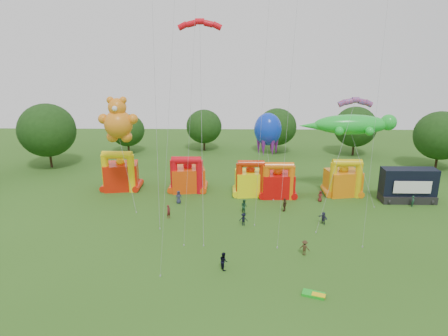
{
  "coord_description": "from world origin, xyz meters",
  "views": [
    {
      "loc": [
        -1.99,
        -30.32,
        21.47
      ],
      "look_at": [
        -2.91,
        18.0,
        7.07
      ],
      "focal_mm": 32.0,
      "sensor_mm": 36.0,
      "label": 1
    }
  ],
  "objects_px": {
    "bouncy_castle_2": "(250,181)",
    "octopus_kite": "(268,141)",
    "gecko_kite": "(357,148)",
    "teddy_bear_kite": "(124,152)",
    "spectator_4": "(285,205)",
    "stage_trailer": "(408,186)",
    "spectator_0": "(179,197)",
    "bouncy_castle_0": "(121,174)"
  },
  "relations": [
    {
      "from": "spectator_0",
      "to": "bouncy_castle_0",
      "type": "bearing_deg",
      "value": 127.47
    },
    {
      "from": "teddy_bear_kite",
      "to": "spectator_0",
      "type": "relative_size",
      "value": 8.12
    },
    {
      "from": "gecko_kite",
      "to": "spectator_0",
      "type": "distance_m",
      "value": 27.02
    },
    {
      "from": "teddy_bear_kite",
      "to": "gecko_kite",
      "type": "relative_size",
      "value": 1.08
    },
    {
      "from": "gecko_kite",
      "to": "octopus_kite",
      "type": "xyz_separation_m",
      "value": [
        -12.62,
        3.92,
        0.07
      ]
    },
    {
      "from": "bouncy_castle_0",
      "to": "spectator_4",
      "type": "xyz_separation_m",
      "value": [
        24.88,
        -8.7,
        -1.54
      ]
    },
    {
      "from": "teddy_bear_kite",
      "to": "gecko_kite",
      "type": "xyz_separation_m",
      "value": [
        33.27,
        3.9,
        -0.24
      ]
    },
    {
      "from": "stage_trailer",
      "to": "spectator_4",
      "type": "relative_size",
      "value": 4.06
    },
    {
      "from": "stage_trailer",
      "to": "octopus_kite",
      "type": "height_order",
      "value": "octopus_kite"
    },
    {
      "from": "spectator_0",
      "to": "bouncy_castle_2",
      "type": "bearing_deg",
      "value": -1.75
    },
    {
      "from": "bouncy_castle_0",
      "to": "octopus_kite",
      "type": "height_order",
      "value": "octopus_kite"
    },
    {
      "from": "gecko_kite",
      "to": "spectator_4",
      "type": "relative_size",
      "value": 7.54
    },
    {
      "from": "teddy_bear_kite",
      "to": "octopus_kite",
      "type": "relative_size",
      "value": 1.27
    },
    {
      "from": "stage_trailer",
      "to": "gecko_kite",
      "type": "relative_size",
      "value": 0.54
    },
    {
      "from": "teddy_bear_kite",
      "to": "spectator_4",
      "type": "relative_size",
      "value": 8.12
    },
    {
      "from": "bouncy_castle_0",
      "to": "spectator_0",
      "type": "xyz_separation_m",
      "value": [
        9.91,
        -6.02,
        -1.54
      ]
    },
    {
      "from": "stage_trailer",
      "to": "octopus_kite",
      "type": "bearing_deg",
      "value": 164.75
    },
    {
      "from": "bouncy_castle_0",
      "to": "stage_trailer",
      "type": "relative_size",
      "value": 0.85
    },
    {
      "from": "bouncy_castle_0",
      "to": "octopus_kite",
      "type": "bearing_deg",
      "value": 2.45
    },
    {
      "from": "bouncy_castle_2",
      "to": "stage_trailer",
      "type": "height_order",
      "value": "bouncy_castle_2"
    },
    {
      "from": "bouncy_castle_2",
      "to": "gecko_kite",
      "type": "xyz_separation_m",
      "value": [
        15.46,
        -0.62,
        5.46
      ]
    },
    {
      "from": "teddy_bear_kite",
      "to": "stage_trailer",
      "type": "bearing_deg",
      "value": 3.3
    },
    {
      "from": "stage_trailer",
      "to": "teddy_bear_kite",
      "type": "distance_m",
      "value": 41.16
    },
    {
      "from": "gecko_kite",
      "to": "stage_trailer",
      "type": "bearing_deg",
      "value": -11.77
    },
    {
      "from": "gecko_kite",
      "to": "octopus_kite",
      "type": "height_order",
      "value": "gecko_kite"
    },
    {
      "from": "gecko_kite",
      "to": "spectator_0",
      "type": "xyz_separation_m",
      "value": [
        -25.98,
        -3.1,
        -6.73
      ]
    },
    {
      "from": "stage_trailer",
      "to": "spectator_0",
      "type": "height_order",
      "value": "stage_trailer"
    },
    {
      "from": "bouncy_castle_0",
      "to": "gecko_kite",
      "type": "xyz_separation_m",
      "value": [
        35.89,
        -2.92,
        5.19
      ]
    },
    {
      "from": "bouncy_castle_0",
      "to": "spectator_4",
      "type": "height_order",
      "value": "bouncy_castle_0"
    },
    {
      "from": "stage_trailer",
      "to": "spectator_4",
      "type": "distance_m",
      "value": 18.99
    },
    {
      "from": "gecko_kite",
      "to": "spectator_4",
      "type": "height_order",
      "value": "gecko_kite"
    },
    {
      "from": "bouncy_castle_2",
      "to": "octopus_kite",
      "type": "xyz_separation_m",
      "value": [
        2.84,
        3.29,
        5.53
      ]
    },
    {
      "from": "teddy_bear_kite",
      "to": "spectator_4",
      "type": "bearing_deg",
      "value": -4.82
    },
    {
      "from": "bouncy_castle_2",
      "to": "gecko_kite",
      "type": "bearing_deg",
      "value": -2.31
    },
    {
      "from": "spectator_4",
      "to": "teddy_bear_kite",
      "type": "bearing_deg",
      "value": -61.87
    },
    {
      "from": "stage_trailer",
      "to": "spectator_4",
      "type": "bearing_deg",
      "value": -167.1
    },
    {
      "from": "bouncy_castle_2",
      "to": "spectator_4",
      "type": "relative_size",
      "value": 3.05
    },
    {
      "from": "bouncy_castle_0",
      "to": "gecko_kite",
      "type": "height_order",
      "value": "gecko_kite"
    },
    {
      "from": "teddy_bear_kite",
      "to": "bouncy_castle_0",
      "type": "bearing_deg",
      "value": 110.99
    },
    {
      "from": "octopus_kite",
      "to": "spectator_0",
      "type": "distance_m",
      "value": 16.56
    },
    {
      "from": "bouncy_castle_0",
      "to": "spectator_4",
      "type": "bearing_deg",
      "value": -19.27
    },
    {
      "from": "bouncy_castle_2",
      "to": "gecko_kite",
      "type": "relative_size",
      "value": 0.4
    }
  ]
}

